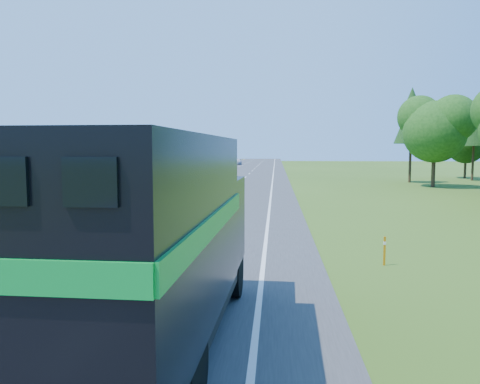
{
  "coord_description": "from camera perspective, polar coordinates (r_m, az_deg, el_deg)",
  "views": [
    {
      "loc": [
        5.9,
        2.56,
        3.88
      ],
      "look_at": [
        4.2,
        24.66,
        1.81
      ],
      "focal_mm": 35.0,
      "sensor_mm": 36.0,
      "label": 1
    }
  ],
  "objects": [
    {
      "name": "far_car",
      "position": [
        111.86,
        -0.31,
        3.75
      ],
      "size": [
        1.93,
        4.48,
        1.51
      ],
      "primitive_type": "imported",
      "rotation": [
        0.0,
        0.0,
        -0.03
      ],
      "color": "silver",
      "rests_on": "road"
    },
    {
      "name": "delineator",
      "position": [
        16.35,
        17.2,
        -6.76
      ],
      "size": [
        0.08,
        0.04,
        0.97
      ],
      "color": "orange",
      "rests_on": "ground"
    },
    {
      "name": "horse_truck",
      "position": [
        8.66,
        -11.76,
        -5.93
      ],
      "size": [
        3.14,
        9.23,
        4.05
      ],
      "rotation": [
        0.0,
        0.0,
        -0.03
      ],
      "color": "black",
      "rests_on": "road"
    },
    {
      "name": "white_suv",
      "position": [
        47.53,
        -6.52,
        1.67
      ],
      "size": [
        3.27,
        6.24,
        1.68
      ],
      "primitive_type": "imported",
      "rotation": [
        0.0,
        0.0,
        -0.08
      ],
      "color": "silver",
      "rests_on": "road"
    },
    {
      "name": "lane_markings",
      "position": [
        47.96,
        -2.68,
        0.74
      ],
      "size": [
        11.15,
        260.0,
        0.01
      ],
      "color": "yellow",
      "rests_on": "road"
    },
    {
      "name": "road",
      "position": [
        47.97,
        -2.68,
        0.71
      ],
      "size": [
        15.0,
        260.0,
        0.04
      ],
      "primitive_type": "cube",
      "color": "#38383A",
      "rests_on": "ground"
    }
  ]
}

